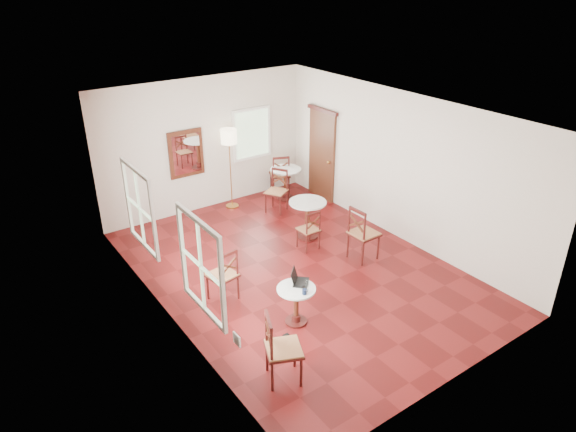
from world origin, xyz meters
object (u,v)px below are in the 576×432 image
object	(u,v)px
cafe_table_near	(296,301)
chair_mid_b	(363,233)
water_glass	(307,283)
chair_near_a	(223,275)
chair_back_a	(280,174)
laptop	(298,280)
floor_lamp	(229,142)
navy_mug	(305,292)
mouse	(302,287)
power_adapter	(286,336)
chair_back_b	(277,191)
chair_mid_a	(309,230)
chair_near_b	(282,349)
cafe_table_back	(286,180)
cafe_table_mid	(307,215)

from	to	relation	value
cafe_table_near	chair_mid_b	xyz separation A→B (m)	(2.20, 0.88, 0.14)
cafe_table_near	water_glass	xyz separation A→B (m)	(0.16, -0.05, 0.30)
chair_near_a	chair_back_a	size ratio (longest dim) A/B	0.96
laptop	water_glass	world-z (taller)	laptop
floor_lamp	navy_mug	distance (m)	4.87
cafe_table_near	floor_lamp	xyz separation A→B (m)	(1.34, 4.40, 1.19)
chair_near_a	mouse	size ratio (longest dim) A/B	11.27
cafe_table_near	power_adapter	bearing A→B (deg)	-149.00
chair_near_a	chair_back_b	xyz separation A→B (m)	(2.71, 2.40, 0.01)
chair_mid_a	floor_lamp	world-z (taller)	floor_lamp
chair_back_b	mouse	bearing A→B (deg)	-59.16
power_adapter	chair_near_b	bearing A→B (deg)	-128.87
cafe_table_near	floor_lamp	bearing A→B (deg)	72.99
cafe_table_near	floor_lamp	distance (m)	4.75
navy_mug	power_adapter	xyz separation A→B (m)	(-0.35, -0.00, -0.67)
floor_lamp	cafe_table_back	bearing A→B (deg)	-15.54
chair_mid_b	cafe_table_mid	bearing A→B (deg)	12.62
cafe_table_back	water_glass	bearing A→B (deg)	-121.14
chair_mid_b	chair_back_a	bearing A→B (deg)	-9.87
chair_back_a	mouse	world-z (taller)	chair_back_a
chair_mid_b	navy_mug	distance (m)	2.45
chair_back_a	cafe_table_mid	bearing A→B (deg)	92.81
chair_near_a	cafe_table_mid	bearing A→B (deg)	-168.91
chair_near_a	navy_mug	size ratio (longest dim) A/B	9.12
cafe_table_back	navy_mug	size ratio (longest dim) A/B	7.31
water_glass	chair_near_a	bearing A→B (deg)	122.01
cafe_table_mid	navy_mug	distance (m)	3.03
cafe_table_near	chair_back_b	world-z (taller)	chair_back_b
chair_back_a	chair_back_b	distance (m)	1.01
chair_back_b	mouse	world-z (taller)	chair_back_b
cafe_table_back	mouse	bearing A→B (deg)	-121.93
cafe_table_mid	power_adapter	bearing A→B (deg)	-132.81
cafe_table_mid	chair_mid_a	world-z (taller)	chair_mid_a
chair_mid_a	chair_back_a	distance (m)	2.85
chair_mid_b	chair_back_a	world-z (taller)	chair_mid_b
chair_mid_a	floor_lamp	bearing A→B (deg)	-84.53
cafe_table_back	chair_back_b	world-z (taller)	chair_back_b
chair_back_b	chair_mid_a	bearing A→B (deg)	-45.05
mouse	floor_lamp	bearing A→B (deg)	67.07
laptop	cafe_table_mid	bearing A→B (deg)	4.81
cafe_table_near	chair_back_b	xyz separation A→B (m)	(2.08, 3.61, 0.09)
cafe_table_mid	mouse	world-z (taller)	cafe_table_mid
chair_near_a	navy_mug	xyz separation A→B (m)	(0.63, -1.41, 0.21)
cafe_table_back	chair_near_a	bearing A→B (deg)	-138.98
chair_mid_b	power_adapter	world-z (taller)	chair_mid_b
chair_near_a	chair_back_a	world-z (taller)	chair_back_a
navy_mug	water_glass	world-z (taller)	water_glass
chair_back_b	mouse	xyz separation A→B (m)	(-2.00, -3.66, 0.17)
cafe_table_near	chair_near_b	world-z (taller)	chair_near_b
chair_near_a	power_adapter	world-z (taller)	chair_near_a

